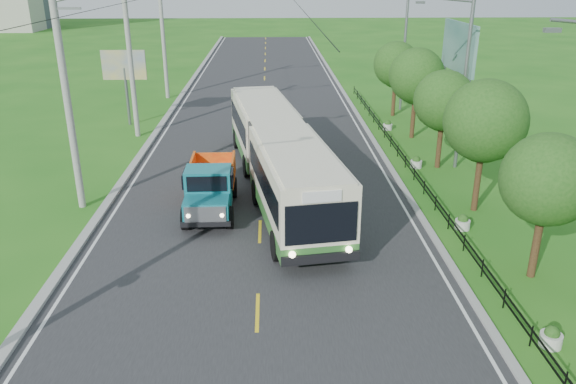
{
  "coord_description": "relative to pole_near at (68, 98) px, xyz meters",
  "views": [
    {
      "loc": [
        0.47,
        -15.37,
        10.25
      ],
      "look_at": [
        1.18,
        5.71,
        1.9
      ],
      "focal_mm": 35.0,
      "sensor_mm": 36.0,
      "label": 1
    }
  ],
  "objects": [
    {
      "name": "bus",
      "position": [
        9.11,
        1.85,
        -3.04
      ],
      "size": [
        5.51,
        17.9,
        3.41
      ],
      "rotation": [
        0.0,
        0.0,
        0.15
      ],
      "color": "#306D2B",
      "rests_on": "ground"
    },
    {
      "name": "billboard_right",
      "position": [
        20.56,
        11.0,
        0.25
      ],
      "size": [
        0.24,
        6.0,
        7.3
      ],
      "color": "slate",
      "rests_on": "ground"
    },
    {
      "name": "tree_fifth",
      "position": [
        18.12,
        11.14,
        -1.24
      ],
      "size": [
        3.48,
        3.52,
        5.8
      ],
      "color": "#382314",
      "rests_on": "ground"
    },
    {
      "name": "road",
      "position": [
        8.26,
        11.0,
        -5.08
      ],
      "size": [
        14.0,
        120.0,
        0.02
      ],
      "primitive_type": "cube",
      "color": "#28282B",
      "rests_on": "ground"
    },
    {
      "name": "railing_right",
      "position": [
        16.26,
        5.0,
        -4.79
      ],
      "size": [
        0.04,
        40.0,
        0.6
      ],
      "primitive_type": "cube",
      "color": "black",
      "rests_on": "ground"
    },
    {
      "name": "pole_mid",
      "position": [
        0.0,
        12.0,
        0.0
      ],
      "size": [
        3.51,
        0.32,
        10.0
      ],
      "color": "gray",
      "rests_on": "ground"
    },
    {
      "name": "tree_back",
      "position": [
        18.12,
        17.14,
        -1.44
      ],
      "size": [
        3.3,
        3.36,
        5.5
      ],
      "color": "#382314",
      "rests_on": "ground"
    },
    {
      "name": "planter_mid",
      "position": [
        16.86,
        5.0,
        -4.81
      ],
      "size": [
        0.64,
        0.64,
        0.67
      ],
      "color": "silver",
      "rests_on": "ground"
    },
    {
      "name": "centre_dash",
      "position": [
        8.26,
        -9.0,
        -5.07
      ],
      "size": [
        0.12,
        2.2,
        0.0
      ],
      "primitive_type": "cube",
      "color": "yellow",
      "rests_on": "road"
    },
    {
      "name": "planter_far",
      "position": [
        16.86,
        13.0,
        -4.81
      ],
      "size": [
        0.64,
        0.64,
        0.67
      ],
      "color": "silver",
      "rests_on": "ground"
    },
    {
      "name": "planter_near",
      "position": [
        16.86,
        -3.0,
        -4.81
      ],
      "size": [
        0.64,
        0.64,
        0.67
      ],
      "color": "silver",
      "rests_on": "ground"
    },
    {
      "name": "pole_near",
      "position": [
        0.0,
        0.0,
        0.0
      ],
      "size": [
        3.51,
        0.32,
        10.0
      ],
      "color": "gray",
      "rests_on": "ground"
    },
    {
      "name": "curb_right",
      "position": [
        15.41,
        11.0,
        -5.04
      ],
      "size": [
        0.3,
        120.0,
        0.1
      ],
      "primitive_type": "cube",
      "color": "#9E9E99",
      "rests_on": "ground"
    },
    {
      "name": "pole_far",
      "position": [
        0.0,
        24.0,
        0.0
      ],
      "size": [
        3.51,
        0.32,
        10.0
      ],
      "color": "gray",
      "rests_on": "ground"
    },
    {
      "name": "planter_front",
      "position": [
        16.86,
        -11.0,
        -4.81
      ],
      "size": [
        0.64,
        0.64,
        0.67
      ],
      "color": "silver",
      "rests_on": "ground"
    },
    {
      "name": "streetlight_far",
      "position": [
        18.9,
        19.0,
        -0.19
      ],
      "size": [
        3.02,
        0.2,
        9.07
      ],
      "color": "slate",
      "rests_on": "ground"
    },
    {
      "name": "edge_line_right",
      "position": [
        14.91,
        11.0,
        -5.07
      ],
      "size": [
        0.12,
        120.0,
        0.0
      ],
      "primitive_type": "cube",
      "color": "silver",
      "rests_on": "road"
    },
    {
      "name": "streetlight_mid",
      "position": [
        18.9,
        5.0,
        -0.19
      ],
      "size": [
        3.02,
        0.2,
        9.07
      ],
      "color": "slate",
      "rests_on": "ground"
    },
    {
      "name": "billboard_left",
      "position": [
        -1.24,
        15.0,
        -1.23
      ],
      "size": [
        3.0,
        0.2,
        5.2
      ],
      "color": "slate",
      "rests_on": "ground"
    },
    {
      "name": "edge_line_left",
      "position": [
        1.61,
        11.0,
        -5.07
      ],
      "size": [
        0.12,
        120.0,
        0.0
      ],
      "primitive_type": "cube",
      "color": "silver",
      "rests_on": "road"
    },
    {
      "name": "tree_fourth",
      "position": [
        18.12,
        5.14,
        -1.51
      ],
      "size": [
        3.24,
        3.31,
        5.4
      ],
      "color": "#382314",
      "rests_on": "ground"
    },
    {
      "name": "dump_truck",
      "position": [
        6.03,
        -0.7,
        -3.79
      ],
      "size": [
        2.24,
        5.54,
        2.31
      ],
      "rotation": [
        0.0,
        0.0,
        0.01
      ],
      "color": "#157481",
      "rests_on": "ground"
    },
    {
      "name": "curb_left",
      "position": [
        1.06,
        11.0,
        -5.02
      ],
      "size": [
        0.4,
        120.0,
        0.15
      ],
      "primitive_type": "cube",
      "color": "#9E9E99",
      "rests_on": "ground"
    },
    {
      "name": "tree_second",
      "position": [
        18.12,
        -6.86,
        -1.57
      ],
      "size": [
        3.18,
        3.26,
        5.3
      ],
      "color": "#382314",
      "rests_on": "ground"
    },
    {
      "name": "ground",
      "position": [
        8.26,
        -9.0,
        -5.09
      ],
      "size": [
        240.0,
        240.0,
        0.0
      ],
      "primitive_type": "plane",
      "color": "#226818",
      "rests_on": "ground"
    },
    {
      "name": "tree_third",
      "position": [
        18.12,
        -0.86,
        -1.11
      ],
      "size": [
        3.6,
        3.62,
        6.0
      ],
      "color": "#382314",
      "rests_on": "ground"
    }
  ]
}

